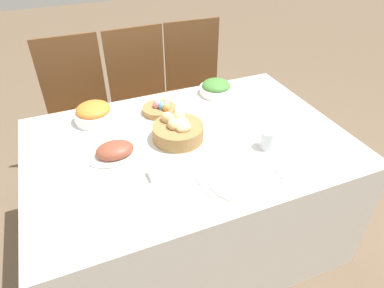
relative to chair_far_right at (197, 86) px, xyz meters
The scene contains 16 objects.
ground_plane 1.12m from the chair_far_right, 115.63° to the right, with size 12.00×12.00×0.00m, color brown.
dining_table 1.00m from the chair_far_right, 115.63° to the right, with size 1.59×1.08×0.72m.
chair_far_right is the anchor object (origin of this frame).
chair_far_center 0.43m from the chair_far_right, behind, with size 0.43×0.43×1.00m.
chair_far_left 0.88m from the chair_far_right, behind, with size 0.42×0.42×1.00m.
bread_basket 0.99m from the chair_far_right, 118.95° to the right, with size 0.26×0.26×0.13m.
egg_basket 0.77m from the chair_far_right, 129.87° to the right, with size 0.19×0.19×0.08m.
ham_platter 1.19m from the chair_far_right, 132.62° to the right, with size 0.28×0.19×0.07m.
green_salad_bowl 0.54m from the chair_far_right, 99.42° to the right, with size 0.20×0.20×0.09m.
carrot_bowl 1.00m from the chair_far_right, 148.29° to the right, with size 0.22×0.22×0.10m.
dinner_plate 1.30m from the chair_far_right, 105.16° to the right, with size 0.27×0.27×0.01m.
fork 1.35m from the chair_far_right, 111.71° to the right, with size 0.03×0.20×0.00m.
knife 1.27m from the chair_far_right, 98.18° to the right, with size 0.03×0.20×0.00m.
spoon 1.27m from the chair_far_right, 96.82° to the right, with size 0.03×0.20×0.00m.
drinking_cup 1.11m from the chair_far_right, 94.94° to the right, with size 0.07×0.07×0.09m.
butter_dish 1.27m from the chair_far_right, 120.41° to the right, with size 0.11×0.07×0.03m.
Camera 1 is at (-0.52, -1.30, 1.72)m, focal length 32.00 mm.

